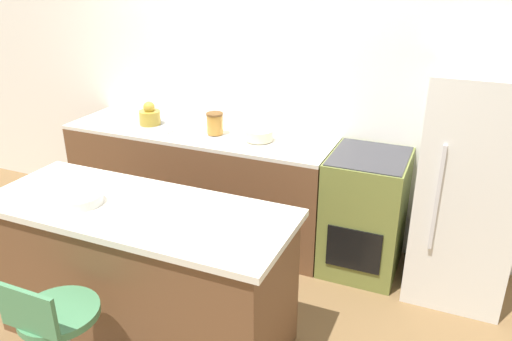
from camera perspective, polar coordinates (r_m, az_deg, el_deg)
ground_plane at (r=4.15m, az=-4.35°, el=-9.74°), size 14.00×14.00×0.00m
wall_back at (r=4.22m, az=-0.52°, el=10.12°), size 8.00×0.06×2.60m
back_counter at (r=4.34m, az=-6.51°, el=-1.34°), size 2.29×0.64×0.93m
kitchen_island at (r=3.20m, az=-12.84°, el=-11.40°), size 1.86×0.73×0.93m
oven_range at (r=3.89m, az=12.31°, el=-4.75°), size 0.56×0.65×0.93m
refrigerator at (r=3.69m, az=23.06°, el=-1.87°), size 0.64×0.69×1.61m
kettle at (r=4.37m, az=-12.06°, el=6.16°), size 0.18×0.18×0.20m
mixing_bowl at (r=3.91m, az=0.35°, el=4.09°), size 0.22×0.22×0.08m
canister_jar at (r=4.05m, az=-4.73°, el=5.40°), size 0.14×0.14×0.17m
fruit_bowl at (r=3.09m, az=-19.54°, el=-3.07°), size 0.27×0.27×0.06m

